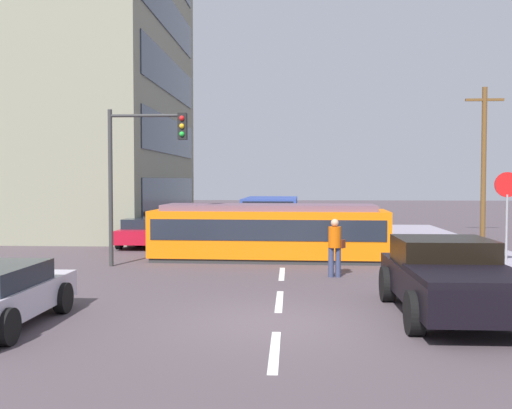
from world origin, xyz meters
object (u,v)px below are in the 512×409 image
object	(u,v)px
pickup_truck_parked	(449,277)
utility_pole_mid	(484,159)
pedestrian_crossing	(335,244)
parked_sedan_far	(178,221)
streetcar_tram	(269,231)
parked_sedan_mid	(148,231)
traffic_light_mast	(141,157)
stop_sign	(507,199)
city_bus	(271,215)

from	to	relation	value
pickup_truck_parked	utility_pole_mid	world-z (taller)	utility_pole_mid
pedestrian_crossing	pickup_truck_parked	size ratio (longest dim) A/B	0.33
pickup_truck_parked	parked_sedan_far	xyz separation A→B (m)	(-9.09, 18.58, -0.18)
streetcar_tram	parked_sedan_far	world-z (taller)	streetcar_tram
pedestrian_crossing	parked_sedan_mid	distance (m)	10.52
pedestrian_crossing	traffic_light_mast	xyz separation A→B (m)	(-6.06, 1.77, 2.56)
pedestrian_crossing	utility_pole_mid	world-z (taller)	utility_pole_mid
parked_sedan_far	pedestrian_crossing	bearing A→B (deg)	-62.58
parked_sedan_far	utility_pole_mid	xyz separation A→B (m)	(15.07, -1.66, 3.15)
streetcar_tram	stop_sign	distance (m)	7.73
parked_sedan_mid	parked_sedan_far	bearing A→B (deg)	89.07
pedestrian_crossing	traffic_light_mast	world-z (taller)	traffic_light_mast
stop_sign	traffic_light_mast	world-z (taller)	traffic_light_mast
city_bus	parked_sedan_mid	world-z (taller)	city_bus
city_bus	parked_sedan_mid	size ratio (longest dim) A/B	1.33
parked_sedan_far	traffic_light_mast	xyz separation A→B (m)	(1.08, -11.98, 2.88)
parked_sedan_far	traffic_light_mast	size ratio (longest dim) A/B	0.83
streetcar_tram	city_bus	world-z (taller)	streetcar_tram
city_bus	stop_sign	world-z (taller)	stop_sign
streetcar_tram	stop_sign	xyz separation A→B (m)	(7.29, -2.28, 1.20)
parked_sedan_far	utility_pole_mid	bearing A→B (deg)	-6.29
streetcar_tram	city_bus	xyz separation A→B (m)	(-0.21, 8.20, 0.10)
pedestrian_crossing	parked_sedan_far	bearing A→B (deg)	117.42
parked_sedan_mid	traffic_light_mast	bearing A→B (deg)	-78.64
streetcar_tram	stop_sign	size ratio (longest dim) A/B	2.84
pedestrian_crossing	stop_sign	bearing A→B (deg)	14.67
city_bus	pedestrian_crossing	xyz separation A→B (m)	(2.22, -11.87, -0.15)
city_bus	traffic_light_mast	size ratio (longest dim) A/B	1.07
city_bus	utility_pole_mid	bearing A→B (deg)	1.28
traffic_light_mast	utility_pole_mid	world-z (taller)	utility_pole_mid
pickup_truck_parked	parked_sedan_mid	size ratio (longest dim) A/B	1.24
city_bus	stop_sign	distance (m)	12.94
pedestrian_crossing	utility_pole_mid	xyz separation A→B (m)	(7.94, 12.09, 2.83)
traffic_light_mast	city_bus	bearing A→B (deg)	69.20
streetcar_tram	utility_pole_mid	distance (m)	13.33
city_bus	pickup_truck_parked	distance (m)	17.21
parked_sedan_mid	utility_pole_mid	size ratio (longest dim) A/B	0.56
streetcar_tram	utility_pole_mid	xyz separation A→B (m)	(9.95, 8.43, 2.78)
city_bus	parked_sedan_far	distance (m)	5.28
parked_sedan_far	utility_pole_mid	world-z (taller)	utility_pole_mid
streetcar_tram	pedestrian_crossing	bearing A→B (deg)	-61.23
utility_pole_mid	parked_sedan_far	bearing A→B (deg)	173.71
streetcar_tram	traffic_light_mast	xyz separation A→B (m)	(-4.05, -1.89, 2.51)
streetcar_tram	traffic_light_mast	world-z (taller)	traffic_light_mast
pedestrian_crossing	stop_sign	xyz separation A→B (m)	(5.28, 1.38, 1.25)
pedestrian_crossing	traffic_light_mast	distance (m)	6.81
streetcar_tram	parked_sedan_far	distance (m)	11.32
utility_pole_mid	pedestrian_crossing	bearing A→B (deg)	-123.28
parked_sedan_far	city_bus	bearing A→B (deg)	-21.01
pedestrian_crossing	pickup_truck_parked	bearing A→B (deg)	-67.90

